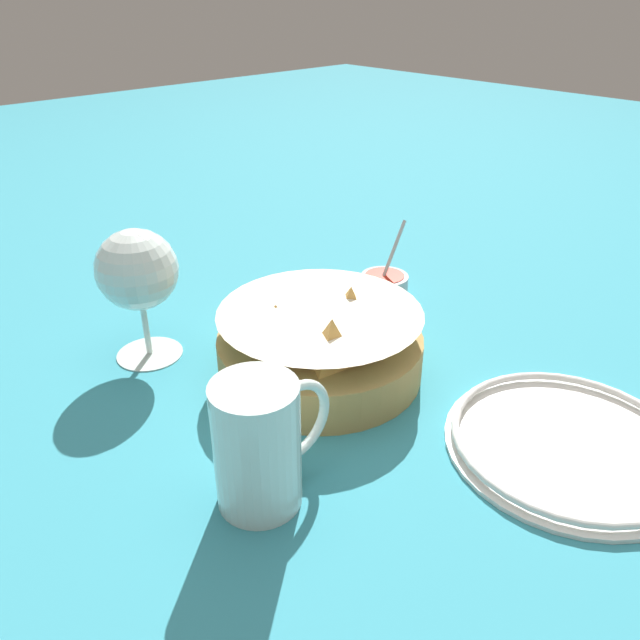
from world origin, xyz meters
TOP-DOWN VIEW (x-y plane):
  - ground_plane at (0.00, 0.00)m, footprint 4.00×4.00m
  - food_basket at (-0.02, 0.04)m, footprint 0.23×0.23m
  - sauce_cup at (0.18, 0.12)m, footprint 0.07×0.07m
  - wine_glass at (-0.14, 0.20)m, footprint 0.09×0.09m
  - beer_mug at (-0.19, -0.07)m, footprint 0.12×0.07m
  - side_plate at (0.06, -0.22)m, footprint 0.23×0.23m

SIDE VIEW (x-z plane):
  - ground_plane at x=0.00m, z-range 0.00..0.00m
  - side_plate at x=0.06m, z-range 0.00..0.01m
  - sauce_cup at x=0.18m, z-range -0.03..0.07m
  - food_basket at x=-0.02m, z-range -0.01..0.08m
  - beer_mug at x=-0.19m, z-range 0.00..0.11m
  - wine_glass at x=-0.14m, z-range 0.03..0.18m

